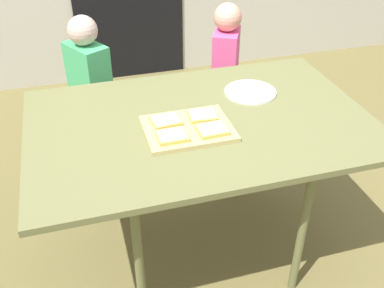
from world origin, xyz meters
name	(u,v)px	position (x,y,z in m)	size (l,w,h in m)	color
ground_plane	(199,248)	(0.00, 0.00, 0.00)	(16.00, 16.00, 0.00)	brown
dining_table	(200,130)	(0.00, 0.00, 0.72)	(1.42, 0.93, 0.77)	#66673D
cutting_board	(188,129)	(-0.07, -0.07, 0.78)	(0.35, 0.27, 0.02)	tan
pizza_slice_near_left	(172,136)	(-0.15, -0.13, 0.80)	(0.12, 0.10, 0.02)	#E5AC4F
pizza_slice_far_right	(203,115)	(0.01, -0.01, 0.80)	(0.12, 0.11, 0.02)	#E5AC4F
pizza_slice_far_left	(166,121)	(-0.15, -0.01, 0.80)	(0.13, 0.11, 0.02)	#E5AC4F
pizza_slice_near_right	(212,130)	(0.01, -0.13, 0.80)	(0.12, 0.10, 0.02)	#E5AC4F
plate_white_right	(250,92)	(0.29, 0.17, 0.78)	(0.24, 0.24, 0.01)	white
child_left	(92,94)	(-0.40, 0.74, 0.58)	(0.24, 0.28, 1.01)	#46353D
child_right	(225,72)	(0.42, 0.84, 0.56)	(0.23, 0.28, 0.98)	navy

